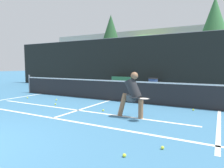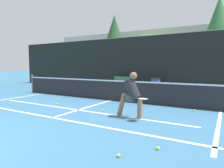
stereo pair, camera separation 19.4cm
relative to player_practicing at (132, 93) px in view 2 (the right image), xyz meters
name	(u,v)px [view 2 (the right image)]	position (x,y,z in m)	size (l,w,h in m)	color
court_baseline_near	(52,118)	(-2.12, -1.26, -0.76)	(11.00, 0.10, 0.01)	white
court_service_line	(78,110)	(-2.12, -0.02, -0.76)	(8.25, 0.10, 0.01)	white
court_center_mark	(88,107)	(-2.12, 0.54, -0.76)	(0.10, 3.60, 0.01)	white
court_sideline_left	(16,98)	(-6.63, 0.54, -0.76)	(0.10, 4.60, 0.01)	white
court_sideline_right	(219,124)	(2.39, 0.54, -0.76)	(0.10, 4.60, 0.01)	white
net	(111,89)	(-2.12, 2.35, -0.25)	(11.09, 0.09, 1.07)	slate
fence_back	(148,63)	(-2.12, 7.15, 1.03)	(24.00, 0.06, 3.60)	black
player_practicing	(132,93)	(0.00, 0.00, 0.00)	(1.15, 0.58, 1.43)	#8C6042
tennis_ball_scattered_0	(103,110)	(-1.24, 0.29, -0.73)	(0.07, 0.07, 0.07)	#D1E033
tennis_ball_scattered_2	(56,104)	(-3.56, 0.32, -0.73)	(0.07, 0.07, 0.07)	#D1E033
tennis_ball_scattered_3	(58,100)	(-4.28, 1.12, -0.73)	(0.07, 0.07, 0.07)	#D1E033
tennis_ball_scattered_4	(119,155)	(0.94, -2.58, -0.73)	(0.07, 0.07, 0.07)	#D1E033
tennis_ball_scattered_6	(194,110)	(1.56, 1.92, -0.73)	(0.07, 0.07, 0.07)	#D1E033
tennis_ball_scattered_7	(158,148)	(1.44, -1.93, -0.73)	(0.07, 0.07, 0.07)	#D1E033
tennis_ball_scattered_8	(30,97)	(-5.97, 0.87, -0.73)	(0.07, 0.07, 0.07)	#D1E033
courtside_bench	(123,83)	(-3.61, 6.47, -0.30)	(1.58, 0.49, 0.86)	#33724C
trash_bin	(155,85)	(-1.34, 6.50, -0.35)	(0.61, 0.61, 0.83)	#384C7F
parked_car	(195,79)	(0.38, 10.63, -0.14)	(1.83, 3.91, 1.49)	navy
tree_west	(219,22)	(1.71, 13.34, 4.39)	(2.74, 2.74, 7.32)	brown
tree_mid	(151,40)	(-5.37, 17.14, 3.84)	(4.73, 4.73, 5.10)	brown
tree_east	(114,35)	(-7.89, 12.86, 4.08)	(2.58, 2.58, 6.88)	brown
building_far	(184,54)	(-2.12, 19.45, 2.25)	(36.00, 2.40, 6.02)	beige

